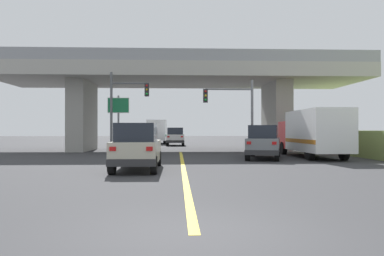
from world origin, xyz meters
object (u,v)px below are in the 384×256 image
at_px(box_truck, 313,133).
at_px(suv_lead, 137,147).
at_px(sedan_oncoming, 175,137).
at_px(traffic_signal_farside, 124,103).
at_px(semi_truck_distant, 157,131).
at_px(traffic_signal_nearside, 235,107).
at_px(highway_sign, 118,111).
at_px(suv_crossing, 264,142).

bearing_deg(box_truck, suv_lead, -146.44).
relative_size(sedan_oncoming, traffic_signal_farside, 0.76).
bearing_deg(semi_truck_distant, traffic_signal_nearside, -72.80).
height_order(suv_lead, traffic_signal_farside, traffic_signal_farside).
bearing_deg(suv_lead, sedan_oncoming, 86.65).
bearing_deg(traffic_signal_farside, highway_sign, 120.14).
distance_m(traffic_signal_nearside, highway_sign, 8.80).
xyz_separation_m(suv_crossing, traffic_signal_farside, (-9.17, 5.22, 2.73)).
distance_m(suv_crossing, traffic_signal_farside, 10.90).
height_order(traffic_signal_farside, highway_sign, traffic_signal_farside).
bearing_deg(suv_crossing, highway_sign, 164.24).
bearing_deg(box_truck, traffic_signal_farside, 160.73).
bearing_deg(traffic_signal_nearside, highway_sign, 167.83).
bearing_deg(traffic_signal_farside, box_truck, -19.27).
bearing_deg(traffic_signal_farside, suv_lead, -78.82).
relative_size(suv_crossing, semi_truck_distant, 0.69).
bearing_deg(suv_crossing, suv_lead, -122.83).
relative_size(traffic_signal_nearside, highway_sign, 1.22).
xyz_separation_m(suv_crossing, highway_sign, (-9.68, 6.11, 2.19)).
height_order(suv_lead, box_truck, box_truck).
bearing_deg(semi_truck_distant, highway_sign, -95.49).
distance_m(box_truck, sedan_oncoming, 21.03).
xyz_separation_m(suv_lead, semi_truck_distant, (-0.83, 31.88, 0.58)).
relative_size(suv_lead, semi_truck_distant, 0.64).
bearing_deg(semi_truck_distant, sedan_oncoming, -68.47).
xyz_separation_m(suv_lead, highway_sign, (-2.73, 12.09, 2.19)).
bearing_deg(sedan_oncoming, suv_crossing, -74.76).
xyz_separation_m(suv_lead, suv_crossing, (6.95, 5.98, 0.00)).
height_order(box_truck, sedan_oncoming, box_truck).
relative_size(traffic_signal_farside, highway_sign, 1.38).
bearing_deg(traffic_signal_nearside, traffic_signal_farside, 173.19).
distance_m(sedan_oncoming, traffic_signal_farside, 15.44).
xyz_separation_m(suv_crossing, box_truck, (3.34, 0.85, 0.57)).
height_order(suv_lead, highway_sign, highway_sign).
bearing_deg(semi_truck_distant, box_truck, -66.07).
relative_size(suv_crossing, sedan_oncoming, 1.10).
distance_m(highway_sign, semi_truck_distant, 19.95).
relative_size(highway_sign, semi_truck_distant, 0.60).
bearing_deg(semi_truck_distant, suv_crossing, -73.28).
bearing_deg(box_truck, traffic_signal_nearside, 142.38).
xyz_separation_m(suv_crossing, semi_truck_distant, (-7.78, 25.90, 0.58)).
bearing_deg(box_truck, highway_sign, 158.00).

